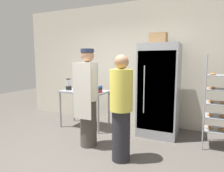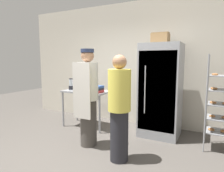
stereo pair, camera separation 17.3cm
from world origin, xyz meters
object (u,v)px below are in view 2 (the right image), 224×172
(refrigerator, at_px, (161,90))
(person_baker, at_px, (88,96))
(donut_box, at_px, (82,89))
(blender_pitcher, at_px, (71,85))
(person_customer, at_px, (119,108))
(cardboard_storage_box, at_px, (160,38))
(binder_stack, at_px, (95,89))

(refrigerator, xyz_separation_m, person_baker, (-1.04, -1.11, -0.03))
(donut_box, bearing_deg, refrigerator, 11.12)
(blender_pitcher, bearing_deg, refrigerator, 7.13)
(donut_box, relative_size, person_customer, 0.18)
(cardboard_storage_box, xyz_separation_m, person_customer, (-0.23, -1.47, -1.17))
(blender_pitcher, relative_size, person_customer, 0.16)
(refrigerator, relative_size, binder_stack, 6.11)
(donut_box, relative_size, binder_stack, 0.93)
(person_baker, bearing_deg, person_customer, -18.88)
(binder_stack, distance_m, person_customer, 1.44)
(refrigerator, xyz_separation_m, donut_box, (-1.73, -0.34, -0.04))
(refrigerator, bearing_deg, person_baker, -133.16)
(binder_stack, bearing_deg, refrigerator, 15.70)
(cardboard_storage_box, bearing_deg, binder_stack, -159.36)
(donut_box, height_order, blender_pitcher, blender_pitcher)
(person_customer, bearing_deg, donut_box, 144.40)
(donut_box, distance_m, cardboard_storage_box, 2.04)
(donut_box, relative_size, blender_pitcher, 1.08)
(blender_pitcher, distance_m, person_baker, 1.35)
(refrigerator, height_order, person_baker, refrigerator)
(blender_pitcher, relative_size, binder_stack, 0.87)
(donut_box, xyz_separation_m, cardboard_storage_box, (1.66, 0.44, 1.10))
(donut_box, relative_size, cardboard_storage_box, 0.84)
(blender_pitcher, xyz_separation_m, cardboard_storage_box, (2.03, 0.37, 1.03))
(donut_box, distance_m, binder_stack, 0.39)
(binder_stack, xyz_separation_m, person_customer, (1.04, -0.99, -0.10))
(refrigerator, bearing_deg, person_customer, -102.19)
(blender_pitcher, xyz_separation_m, binder_stack, (0.75, -0.11, -0.04))
(refrigerator, relative_size, cardboard_storage_box, 5.49)
(binder_stack, height_order, cardboard_storage_box, cardboard_storage_box)
(blender_pitcher, height_order, person_baker, person_baker)
(refrigerator, relative_size, person_customer, 1.15)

